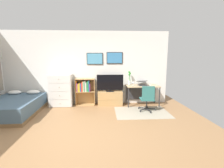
# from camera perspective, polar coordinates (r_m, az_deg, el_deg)

# --- Properties ---
(ground_plane) EXTENTS (7.20, 7.20, 0.00)m
(ground_plane) POSITION_cam_1_polar(r_m,az_deg,el_deg) (4.01, -12.41, -16.54)
(ground_plane) COLOR #936B44
(wall_back_with_posters) EXTENTS (6.12, 0.09, 2.70)m
(wall_back_with_posters) POSITION_cam_1_polar(r_m,az_deg,el_deg) (6.03, -9.16, 5.64)
(wall_back_with_posters) COLOR silver
(wall_back_with_posters) RESTS_ON ground_plane
(area_rug) EXTENTS (1.70, 1.20, 0.01)m
(area_rug) POSITION_cam_1_polar(r_m,az_deg,el_deg) (5.29, 10.61, -9.90)
(area_rug) COLOR #9E937F
(area_rug) RESTS_ON ground_plane
(bed) EXTENTS (1.47, 2.07, 0.61)m
(bed) POSITION_cam_1_polar(r_m,az_deg,el_deg) (5.84, -31.74, -6.89)
(bed) COLOR brown
(bed) RESTS_ON ground_plane
(dresser) EXTENTS (0.81, 0.46, 1.16)m
(dresser) POSITION_cam_1_polar(r_m,az_deg,el_deg) (6.03, -17.80, -2.12)
(dresser) COLOR silver
(dresser) RESTS_ON ground_plane
(bookshelf) EXTENTS (0.70, 0.30, 0.98)m
(bookshelf) POSITION_cam_1_polar(r_m,az_deg,el_deg) (5.93, -9.85, -1.83)
(bookshelf) COLOR tan
(bookshelf) RESTS_ON ground_plane
(tv_stand) EXTENTS (0.90, 0.41, 0.51)m
(tv_stand) POSITION_cam_1_polar(r_m,az_deg,el_deg) (5.93, -0.70, -5.09)
(tv_stand) COLOR tan
(tv_stand) RESTS_ON ground_plane
(television) EXTENTS (0.96, 0.16, 0.62)m
(television) POSITION_cam_1_polar(r_m,az_deg,el_deg) (5.79, -0.70, 0.33)
(television) COLOR black
(television) RESTS_ON tv_stand
(desk) EXTENTS (1.17, 0.59, 0.74)m
(desk) POSITION_cam_1_polar(r_m,az_deg,el_deg) (6.00, 10.66, -1.67)
(desk) COLOR tan
(desk) RESTS_ON ground_plane
(office_chair) EXTENTS (0.57, 0.58, 0.86)m
(office_chair) POSITION_cam_1_polar(r_m,az_deg,el_deg) (5.29, 12.59, -4.86)
(office_chair) COLOR #232326
(office_chair) RESTS_ON ground_plane
(laptop) EXTENTS (0.42, 0.45, 0.16)m
(laptop) POSITION_cam_1_polar(r_m,az_deg,el_deg) (5.98, 10.88, 0.24)
(laptop) COLOR #333338
(laptop) RESTS_ON desk
(computer_mouse) EXTENTS (0.06, 0.10, 0.03)m
(computer_mouse) POSITION_cam_1_polar(r_m,az_deg,el_deg) (5.95, 13.51, -0.37)
(computer_mouse) COLOR silver
(computer_mouse) RESTS_ON desk
(bamboo_vase) EXTENTS (0.10, 0.09, 0.51)m
(bamboo_vase) POSITION_cam_1_polar(r_m,az_deg,el_deg) (5.95, 6.24, 1.97)
(bamboo_vase) COLOR silver
(bamboo_vase) RESTS_ON desk
(wine_glass) EXTENTS (0.07, 0.07, 0.18)m
(wine_glass) POSITION_cam_1_polar(r_m,az_deg,el_deg) (5.77, 7.57, 0.70)
(wine_glass) COLOR silver
(wine_glass) RESTS_ON desk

